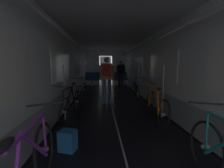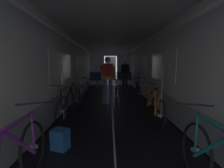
{
  "view_description": "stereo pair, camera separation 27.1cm",
  "coord_description": "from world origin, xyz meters",
  "px_view_note": "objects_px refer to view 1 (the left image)",
  "views": [
    {
      "loc": [
        -0.35,
        -1.67,
        1.39
      ],
      "look_at": [
        0.0,
        3.07,
        0.79
      ],
      "focal_mm": 24.04,
      "sensor_mm": 36.0,
      "label": 1
    },
    {
      "loc": [
        -0.08,
        -1.69,
        1.39
      ],
      "look_at": [
        0.0,
        3.07,
        0.79
      ],
      "focal_mm": 24.04,
      "sensor_mm": 36.0,
      "label": 2
    }
  ],
  "objects_px": {
    "bicycle_silver": "(82,90)",
    "bicycle_orange": "(156,106)",
    "bicycle_yellow_in_aisle": "(115,92)",
    "bench_seat_far_right": "(120,78)",
    "bicycle_blue": "(136,90)",
    "bicycle_black": "(72,104)",
    "person_standing_near_bench": "(121,72)",
    "bench_seat_far_left": "(92,78)",
    "backpack_on_floor": "(68,141)",
    "person_cyclist_aisle": "(107,76)"
  },
  "relations": [
    {
      "from": "bicycle_orange",
      "to": "person_standing_near_bench",
      "type": "xyz_separation_m",
      "value": [
        -0.1,
        5.84,
        0.59
      ]
    },
    {
      "from": "bicycle_silver",
      "to": "bench_seat_far_left",
      "type": "bearing_deg",
      "value": 86.42
    },
    {
      "from": "bicycle_silver",
      "to": "bicycle_black",
      "type": "relative_size",
      "value": 1.0
    },
    {
      "from": "bench_seat_far_left",
      "to": "bicycle_orange",
      "type": "relative_size",
      "value": 0.58
    },
    {
      "from": "bench_seat_far_right",
      "to": "bicycle_yellow_in_aisle",
      "type": "relative_size",
      "value": 0.58
    },
    {
      "from": "bicycle_black",
      "to": "backpack_on_floor",
      "type": "distance_m",
      "value": 1.57
    },
    {
      "from": "bicycle_orange",
      "to": "person_standing_near_bench",
      "type": "relative_size",
      "value": 1.01
    },
    {
      "from": "bicycle_black",
      "to": "bicycle_yellow_in_aisle",
      "type": "bearing_deg",
      "value": 52.81
    },
    {
      "from": "bicycle_orange",
      "to": "bicycle_blue",
      "type": "bearing_deg",
      "value": 88.13
    },
    {
      "from": "bench_seat_far_left",
      "to": "bicycle_orange",
      "type": "height_order",
      "value": "same"
    },
    {
      "from": "bicycle_black",
      "to": "bicycle_orange",
      "type": "bearing_deg",
      "value": -9.57
    },
    {
      "from": "person_standing_near_bench",
      "to": "bicycle_orange",
      "type": "bearing_deg",
      "value": -88.99
    },
    {
      "from": "bicycle_blue",
      "to": "bicycle_yellow_in_aisle",
      "type": "distance_m",
      "value": 0.97
    },
    {
      "from": "bench_seat_far_left",
      "to": "person_standing_near_bench",
      "type": "bearing_deg",
      "value": -11.79
    },
    {
      "from": "bicycle_blue",
      "to": "person_cyclist_aisle",
      "type": "distance_m",
      "value": 1.51
    },
    {
      "from": "bicycle_orange",
      "to": "bench_seat_far_right",
      "type": "bearing_deg",
      "value": 90.98
    },
    {
      "from": "bicycle_blue",
      "to": "bench_seat_far_right",
      "type": "bearing_deg",
      "value": 92.78
    },
    {
      "from": "bicycle_orange",
      "to": "bicycle_blue",
      "type": "relative_size",
      "value": 1.0
    },
    {
      "from": "person_cyclist_aisle",
      "to": "bicycle_yellow_in_aisle",
      "type": "relative_size",
      "value": 1.0
    },
    {
      "from": "bicycle_yellow_in_aisle",
      "to": "person_standing_near_bench",
      "type": "bearing_deg",
      "value": 79.09
    },
    {
      "from": "bicycle_yellow_in_aisle",
      "to": "person_standing_near_bench",
      "type": "height_order",
      "value": "person_standing_near_bench"
    },
    {
      "from": "bicycle_yellow_in_aisle",
      "to": "bicycle_black",
      "type": "bearing_deg",
      "value": -127.19
    },
    {
      "from": "bench_seat_far_right",
      "to": "bicycle_blue",
      "type": "height_order",
      "value": "bench_seat_far_right"
    },
    {
      "from": "bench_seat_far_right",
      "to": "backpack_on_floor",
      "type": "height_order",
      "value": "bench_seat_far_right"
    },
    {
      "from": "bicycle_black",
      "to": "backpack_on_floor",
      "type": "xyz_separation_m",
      "value": [
        0.23,
        -1.54,
        -0.21
      ]
    },
    {
      "from": "bicycle_silver",
      "to": "bicycle_yellow_in_aisle",
      "type": "distance_m",
      "value": 1.39
    },
    {
      "from": "person_cyclist_aisle",
      "to": "bicycle_yellow_in_aisle",
      "type": "height_order",
      "value": "person_cyclist_aisle"
    },
    {
      "from": "bench_seat_far_right",
      "to": "bicycle_orange",
      "type": "distance_m",
      "value": 6.22
    },
    {
      "from": "bicycle_orange",
      "to": "bicycle_yellow_in_aisle",
      "type": "distance_m",
      "value": 2.23
    },
    {
      "from": "bicycle_blue",
      "to": "bicycle_yellow_in_aisle",
      "type": "height_order",
      "value": "bicycle_blue"
    },
    {
      "from": "bicycle_silver",
      "to": "bicycle_black",
      "type": "xyz_separation_m",
      "value": [
        0.01,
        -2.19,
        0.0
      ]
    },
    {
      "from": "person_standing_near_bench",
      "to": "bench_seat_far_right",
      "type": "bearing_deg",
      "value": 90.41
    },
    {
      "from": "bench_seat_far_left",
      "to": "bench_seat_far_right",
      "type": "height_order",
      "value": "same"
    },
    {
      "from": "bicycle_black",
      "to": "backpack_on_floor",
      "type": "height_order",
      "value": "bicycle_black"
    },
    {
      "from": "bicycle_yellow_in_aisle",
      "to": "bench_seat_far_left",
      "type": "bearing_deg",
      "value": 104.56
    },
    {
      "from": "bench_seat_far_left",
      "to": "bicycle_blue",
      "type": "bearing_deg",
      "value": -62.42
    },
    {
      "from": "bicycle_orange",
      "to": "bicycle_black",
      "type": "distance_m",
      "value": 2.16
    },
    {
      "from": "bicycle_orange",
      "to": "bicycle_silver",
      "type": "relative_size",
      "value": 1.0
    },
    {
      "from": "bench_seat_far_right",
      "to": "person_cyclist_aisle",
      "type": "distance_m",
      "value": 4.56
    },
    {
      "from": "bench_seat_far_left",
      "to": "person_cyclist_aisle",
      "type": "bearing_deg",
      "value": -80.25
    },
    {
      "from": "bicycle_blue",
      "to": "bicycle_silver",
      "type": "bearing_deg",
      "value": 176.48
    },
    {
      "from": "bicycle_black",
      "to": "person_standing_near_bench",
      "type": "relative_size",
      "value": 1.0
    },
    {
      "from": "bicycle_orange",
      "to": "person_standing_near_bench",
      "type": "distance_m",
      "value": 5.87
    },
    {
      "from": "bicycle_black",
      "to": "person_standing_near_bench",
      "type": "distance_m",
      "value": 5.87
    },
    {
      "from": "bench_seat_far_right",
      "to": "bicycle_black",
      "type": "distance_m",
      "value": 6.2
    },
    {
      "from": "bicycle_silver",
      "to": "bicycle_orange",
      "type": "bearing_deg",
      "value": -50.09
    },
    {
      "from": "bicycle_yellow_in_aisle",
      "to": "backpack_on_floor",
      "type": "relative_size",
      "value": 4.97
    },
    {
      "from": "bench_seat_far_right",
      "to": "bicycle_blue",
      "type": "distance_m",
      "value": 3.81
    },
    {
      "from": "person_cyclist_aisle",
      "to": "bicycle_silver",
      "type": "bearing_deg",
      "value": 142.83
    },
    {
      "from": "person_cyclist_aisle",
      "to": "bicycle_black",
      "type": "bearing_deg",
      "value": -124.18
    }
  ]
}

